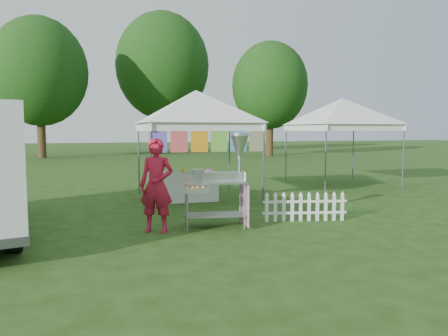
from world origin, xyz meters
name	(u,v)px	position (x,y,z in m)	size (l,w,h in m)	color
ground	(236,225)	(0.00, 0.00, 0.00)	(120.00, 120.00, 0.00)	#213E11
canopy_main	(196,91)	(0.00, 3.49, 2.99)	(4.24, 4.24, 3.45)	#59595E
canopy_right	(342,98)	(5.50, 5.00, 2.99)	(4.24, 4.24, 3.45)	#59595E
tree_left	(39,72)	(-6.00, 24.00, 5.83)	(6.40, 6.40, 9.53)	#3C2616
tree_mid	(163,66)	(3.00, 28.00, 7.14)	(7.60, 7.60, 11.52)	#3C2616
tree_right	(270,86)	(10.00, 22.00, 5.18)	(5.60, 5.60, 8.42)	#3C2616
donut_cart	(225,172)	(-0.28, -0.09, 1.09)	(1.45, 0.90, 1.86)	gray
vendor	(156,185)	(-1.62, -0.12, 0.88)	(0.64, 0.42, 1.77)	#B51630
picket_fence	(305,208)	(1.50, -0.06, 0.29)	(1.77, 0.40, 0.56)	white
display_table	(183,187)	(-0.42, 3.25, 0.39)	(1.80, 0.70, 0.78)	white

